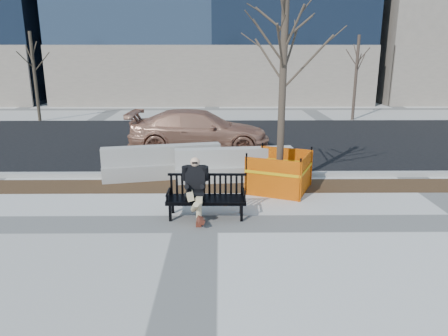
% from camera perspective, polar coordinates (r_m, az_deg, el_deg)
% --- Properties ---
extents(ground, '(120.00, 120.00, 0.00)m').
position_cam_1_polar(ground, '(9.09, -3.82, -7.61)').
color(ground, beige).
rests_on(ground, ground).
extents(mulch_strip, '(40.00, 1.20, 0.02)m').
position_cam_1_polar(mulch_strip, '(11.52, -3.12, -2.49)').
color(mulch_strip, '#47301C').
rests_on(mulch_strip, ground).
extents(asphalt_street, '(60.00, 10.40, 0.01)m').
position_cam_1_polar(asphalt_street, '(17.51, -2.26, 3.81)').
color(asphalt_street, black).
rests_on(asphalt_street, ground).
extents(curb, '(60.00, 0.25, 0.12)m').
position_cam_1_polar(curb, '(12.41, -2.94, -0.89)').
color(curb, '#9E9B93').
rests_on(curb, ground).
extents(bench, '(1.80, 0.67, 0.95)m').
position_cam_1_polar(bench, '(9.43, -2.41, -6.69)').
color(bench, black).
rests_on(bench, ground).
extents(seated_man, '(0.59, 0.97, 1.34)m').
position_cam_1_polar(seated_man, '(9.49, -3.87, -6.56)').
color(seated_man, black).
rests_on(seated_man, ground).
extents(tree_fence, '(2.88, 2.88, 5.51)m').
position_cam_1_polar(tree_fence, '(11.30, 7.47, -2.98)').
color(tree_fence, '#FF6E05').
rests_on(tree_fence, ground).
extents(sedan, '(5.28, 2.36, 1.50)m').
position_cam_1_polar(sedan, '(15.74, -3.33, 2.43)').
color(sedan, '#A87158').
rests_on(sedan, ground).
extents(jersey_barrier_left, '(3.47, 1.38, 0.98)m').
position_cam_1_polar(jersey_barrier_left, '(12.42, -8.35, -1.31)').
color(jersey_barrier_left, gray).
rests_on(jersey_barrier_left, ground).
extents(jersey_barrier_right, '(3.40, 1.01, 0.96)m').
position_cam_1_polar(jersey_barrier_right, '(12.06, 1.36, -1.66)').
color(jersey_barrier_right, '#A8A69D').
rests_on(jersey_barrier_right, ground).
extents(far_tree_left, '(2.22, 2.22, 4.95)m').
position_cam_1_polar(far_tree_left, '(24.54, -23.79, 5.89)').
color(far_tree_left, '#473C2D').
rests_on(far_tree_left, ground).
extents(far_tree_right, '(2.16, 2.16, 4.78)m').
position_cam_1_polar(far_tree_right, '(23.97, 17.09, 6.32)').
color(far_tree_right, '#4A3A2F').
rests_on(far_tree_right, ground).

